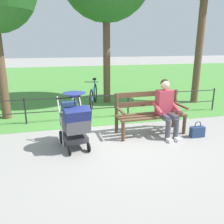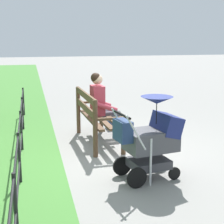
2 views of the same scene
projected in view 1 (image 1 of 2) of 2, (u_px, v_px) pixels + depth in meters
The scene contains 8 objects.
ground_plane at pixel (117, 137), 5.29m from camera, with size 60.00×60.00×0.00m, color gray.
grass_lawn at pixel (78, 80), 13.49m from camera, with size 40.00×16.00×0.01m, color #478438.
park_bench at pixel (149, 111), 5.43m from camera, with size 1.62×0.67×0.96m.
person_on_bench at pixel (166, 106), 5.25m from camera, with size 0.55×0.74×1.28m.
stroller at pixel (75, 120), 4.59m from camera, with size 0.63×0.95×1.15m.
handbag at pixel (197, 132), 5.27m from camera, with size 0.32×0.14×0.37m.
park_fence at pixel (104, 104), 6.50m from camera, with size 7.01×0.04×0.70m.
bicycle at pixel (94, 95), 7.84m from camera, with size 0.60×1.60×0.89m.
Camera 1 is at (1.28, 4.74, 2.05)m, focal length 37.52 mm.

